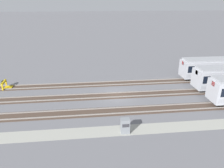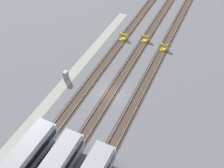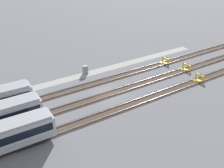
{
  "view_description": "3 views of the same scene",
  "coord_description": "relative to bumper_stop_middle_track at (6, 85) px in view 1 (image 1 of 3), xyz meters",
  "views": [
    {
      "loc": [
        -3.79,
        -28.03,
        13.05
      ],
      "look_at": [
        -0.64,
        0.0,
        1.8
      ],
      "focal_mm": 35.0,
      "sensor_mm": 36.0,
      "label": 1
    },
    {
      "loc": [
        28.88,
        13.4,
        32.6
      ],
      "look_at": [
        -0.64,
        0.0,
        1.8
      ],
      "focal_mm": 42.0,
      "sensor_mm": 36.0,
      "label": 2
    },
    {
      "loc": [
        19.54,
        32.14,
        22.57
      ],
      "look_at": [
        -0.64,
        0.0,
        1.8
      ],
      "focal_mm": 42.0,
      "sensor_mm": 36.0,
      "label": 3
    }
  ],
  "objects": [
    {
      "name": "ground_plane",
      "position": [
        16.52,
        -4.6,
        -0.51
      ],
      "size": [
        400.0,
        400.0,
        0.0
      ],
      "primitive_type": "plane",
      "color": "slate"
    },
    {
      "name": "service_walkway",
      "position": [
        16.52,
        -13.34,
        -0.51
      ],
      "size": [
        54.0,
        2.0,
        0.01
      ],
      "primitive_type": "cube",
      "color": "#9E9E93",
      "rests_on": "ground"
    },
    {
      "name": "rail_track_nearest",
      "position": [
        16.52,
        -9.2,
        -0.47
      ],
      "size": [
        90.0,
        2.24,
        0.21
      ],
      "color": "#47382D",
      "rests_on": "ground"
    },
    {
      "name": "rail_track_near_inner",
      "position": [
        16.52,
        -4.6,
        -0.47
      ],
      "size": [
        90.0,
        2.24,
        0.21
      ],
      "color": "#47382D",
      "rests_on": "ground"
    },
    {
      "name": "rail_track_middle",
      "position": [
        16.52,
        -0.01,
        -0.47
      ],
      "size": [
        90.0,
        2.24,
        0.21
      ],
      "color": "#47382D",
      "rests_on": "ground"
    },
    {
      "name": "bumper_stop_middle_track",
      "position": [
        0.0,
        0.0,
        0.0
      ],
      "size": [
        1.36,
        2.01,
        1.22
      ],
      "color": "gold",
      "rests_on": "ground"
    },
    {
      "name": "electrical_cabinet",
      "position": [
        16.2,
        -13.77,
        0.29
      ],
      "size": [
        0.9,
        0.73,
        1.6
      ],
      "color": "gray",
      "rests_on": "ground"
    }
  ]
}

